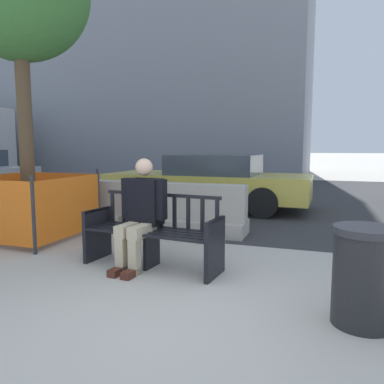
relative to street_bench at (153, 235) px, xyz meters
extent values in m
plane|color=#B7B2A8|center=(0.72, -1.35, -0.40)|extent=(200.00, 200.00, 0.00)
cube|color=#333335|center=(0.72, 7.35, -0.39)|extent=(120.00, 12.00, 0.01)
cube|color=black|center=(-0.82, 0.06, -0.07)|extent=(0.11, 0.52, 0.66)
cube|color=black|center=(0.81, -0.12, -0.07)|extent=(0.11, 0.52, 0.66)
cube|color=black|center=(0.00, -0.03, -0.17)|extent=(0.07, 0.33, 0.45)
cube|color=black|center=(-0.03, -0.25, 0.05)|extent=(1.60, 0.24, 0.02)
cube|color=black|center=(-0.02, -0.14, 0.05)|extent=(1.60, 0.24, 0.02)
cube|color=black|center=(0.00, -0.03, 0.05)|extent=(1.60, 0.24, 0.02)
cube|color=black|center=(0.01, 0.09, 0.05)|extent=(1.60, 0.24, 0.02)
cube|color=black|center=(0.02, 0.20, 0.05)|extent=(1.60, 0.24, 0.02)
cube|color=black|center=(0.02, 0.21, 0.46)|extent=(1.59, 0.21, 0.04)
cube|color=black|center=(-0.72, 0.29, 0.25)|extent=(0.05, 0.03, 0.38)
cube|color=black|center=(-0.54, 0.27, 0.25)|extent=(0.05, 0.03, 0.38)
cube|color=black|center=(-0.35, 0.25, 0.25)|extent=(0.05, 0.03, 0.38)
cube|color=black|center=(-0.16, 0.23, 0.25)|extent=(0.05, 0.03, 0.38)
cube|color=black|center=(0.02, 0.21, 0.25)|extent=(0.05, 0.03, 0.38)
cube|color=black|center=(0.21, 0.19, 0.25)|extent=(0.05, 0.03, 0.38)
cube|color=black|center=(0.40, 0.17, 0.25)|extent=(0.05, 0.03, 0.38)
cube|color=black|center=(0.58, 0.15, 0.25)|extent=(0.05, 0.03, 0.38)
cube|color=black|center=(0.77, 0.13, 0.25)|extent=(0.05, 0.03, 0.38)
cube|color=black|center=(-0.82, 0.04, 0.25)|extent=(0.10, 0.46, 0.03)
cube|color=black|center=(0.81, -0.14, 0.25)|extent=(0.10, 0.46, 0.03)
cube|color=black|center=(-0.12, 0.06, 0.39)|extent=(0.42, 0.28, 0.56)
sphere|color=beige|center=(-0.12, 0.04, 0.81)|extent=(0.21, 0.21, 0.21)
cube|color=#C6B793|center=(-0.23, -0.15, 0.08)|extent=(0.19, 0.45, 0.14)
cube|color=#C6B793|center=(-0.05, -0.17, 0.08)|extent=(0.19, 0.45, 0.14)
cube|color=#C6B793|center=(-0.25, -0.32, -0.17)|extent=(0.12, 0.12, 0.45)
cube|color=#C6B793|center=(-0.07, -0.34, -0.17)|extent=(0.12, 0.12, 0.45)
cube|color=#4C2319|center=(-0.26, -0.40, -0.36)|extent=(0.14, 0.27, 0.08)
cube|color=#4C2319|center=(-0.08, -0.42, -0.36)|extent=(0.14, 0.27, 0.08)
cube|color=black|center=(-0.37, 0.05, 0.43)|extent=(0.10, 0.13, 0.48)
cube|color=black|center=(0.12, 0.00, 0.43)|extent=(0.10, 0.13, 0.48)
cube|color=#ADA89E|center=(-0.22, 1.87, -0.28)|extent=(2.00, 0.69, 0.24)
cube|color=#ADA89E|center=(-0.22, 1.87, 0.14)|extent=(2.00, 0.31, 0.60)
cube|color=#ADA89E|center=(-2.42, 1.93, -0.28)|extent=(2.02, 0.74, 0.24)
cube|color=#ADA89E|center=(-2.42, 1.93, 0.14)|extent=(2.01, 0.36, 0.60)
cylinder|color=brown|center=(-2.52, 0.74, 1.22)|extent=(0.22, 0.22, 3.24)
cylinder|color=#2D2D33|center=(-1.74, -0.04, 0.14)|extent=(0.05, 0.05, 1.08)
cylinder|color=#2D2D33|center=(-3.29, 1.52, 0.14)|extent=(0.05, 0.05, 1.08)
cylinder|color=#2D2D33|center=(-1.74, 1.52, 0.14)|extent=(0.05, 0.05, 1.08)
cube|color=orange|center=(-2.52, 1.52, 0.14)|extent=(1.56, 0.03, 0.91)
cube|color=orange|center=(-1.74, 0.74, 0.14)|extent=(0.03, 1.56, 0.91)
cube|color=#DBC64C|center=(-0.65, 4.47, 0.14)|extent=(4.78, 1.92, 0.56)
cube|color=#38424C|center=(-0.46, 4.47, 0.65)|extent=(2.03, 1.65, 0.45)
cylinder|color=black|center=(-2.14, 3.63, -0.08)|extent=(0.64, 0.23, 0.64)
cylinder|color=black|center=(-2.11, 5.37, -0.08)|extent=(0.64, 0.23, 0.64)
cylinder|color=black|center=(0.80, 3.58, -0.08)|extent=(0.64, 0.23, 0.64)
cylinder|color=black|center=(0.83, 5.31, -0.08)|extent=(0.64, 0.23, 0.64)
cylinder|color=black|center=(-7.66, 6.05, -0.08)|extent=(0.64, 0.22, 0.64)
cylinder|color=black|center=(-11.13, 8.63, 0.05)|extent=(0.90, 0.28, 0.90)
cylinder|color=#232326|center=(2.25, -0.81, -0.02)|extent=(0.48, 0.48, 0.76)
cylinder|color=#2D2D33|center=(2.25, -0.81, 0.39)|extent=(0.51, 0.51, 0.06)
camera|label=1|loc=(1.89, -4.03, 1.05)|focal=35.00mm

